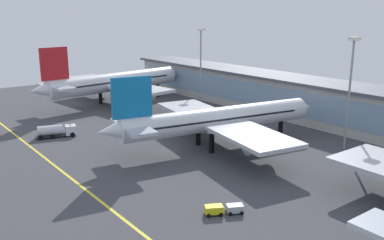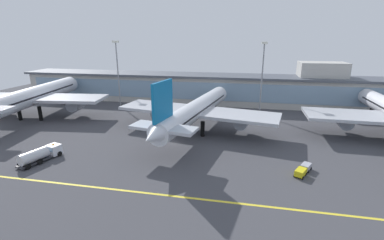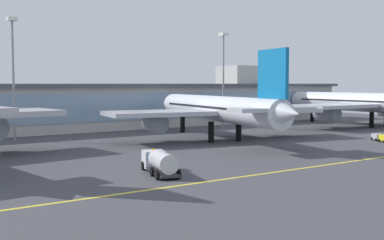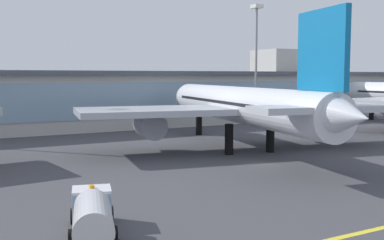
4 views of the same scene
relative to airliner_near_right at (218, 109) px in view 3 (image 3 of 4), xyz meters
name	(u,v)px [view 3 (image 3 of 4)]	position (x,y,z in m)	size (l,w,h in m)	color
ground_plane	(236,147)	(-3.77, -10.12, -6.04)	(202.47, 202.47, 0.00)	#424247
taxiway_centreline_stripe	(339,163)	(-3.77, -32.12, -6.03)	(161.98, 0.50, 0.01)	yellow
terminal_building	(127,104)	(-1.74, 34.51, -0.09)	(147.62, 14.00, 16.24)	beige
airliner_near_right	(218,109)	(0.00, 0.00, 0.00)	(44.76, 52.18, 16.57)	black
airliner_far_right	(368,103)	(51.66, 2.88, 0.01)	(46.67, 56.79, 16.62)	black
baggage_tug_near	(382,137)	(24.25, -19.91, -5.24)	(4.08, 5.64, 1.40)	black
service_truck_far	(159,162)	(-28.36, -24.66, -4.53)	(5.06, 9.36, 2.90)	black
apron_light_mast_west	(13,60)	(-32.73, 21.76, 9.45)	(1.80, 1.80, 23.68)	gray
apron_light_mast_centre	(223,66)	(17.77, 20.43, 9.36)	(1.80, 1.80, 23.51)	gray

